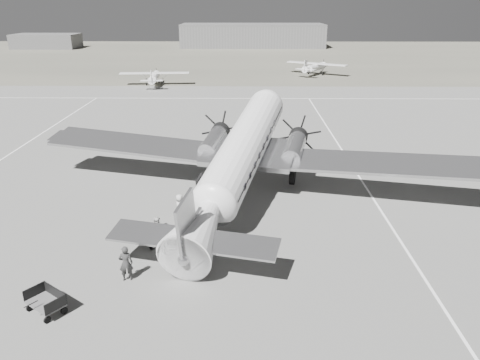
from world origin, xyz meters
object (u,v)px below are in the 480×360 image
light_plane_left (154,78)px  passenger (180,207)px  baggage_cart_near (158,237)px  shed_secondary (47,41)px  light_plane_right (315,68)px  ramp_agent (158,230)px  hangar_main (253,35)px  baggage_cart_far (46,303)px  ground_crew (126,263)px  dc3_airliner (240,158)px

light_plane_left → passenger: 50.87m
baggage_cart_near → shed_secondary: bearing=79.9°
shed_secondary → passenger: 126.30m
light_plane_right → ramp_agent: size_ratio=7.04×
hangar_main → baggage_cart_far: (-10.56, -128.62, -2.79)m
shed_secondary → passenger: shed_secondary is taller
light_plane_left → ramp_agent: (9.94, -52.91, -0.33)m
ground_crew → dc3_airliner: bearing=-129.3°
hangar_main → ramp_agent: size_ratio=25.22×
light_plane_right → passenger: 64.04m
shed_secondary → passenger: (54.06, -114.14, -1.16)m
light_plane_left → dc3_airliner: bearing=-77.5°
hangar_main → ground_crew: hangar_main is taller
baggage_cart_far → passenger: bearing=100.5°
dc3_airliner → ramp_agent: size_ratio=19.10×
baggage_cart_far → ramp_agent: 7.36m
light_plane_right → baggage_cart_far: bearing=-75.5°
hangar_main → light_plane_right: size_ratio=3.58×
light_plane_right → ground_crew: bearing=-73.8°
light_plane_left → passenger: size_ratio=6.72×
light_plane_left → ramp_agent: bearing=-84.1°
hangar_main → dc3_airliner: 115.99m
hangar_main → shed_secondary: bearing=-175.2°
dc3_airliner → baggage_cart_far: dc3_airliner is taller
baggage_cart_near → ramp_agent: bearing=41.5°
passenger → baggage_cart_far: bearing=154.6°
ground_crew → passenger: bearing=-114.8°
light_plane_right → ground_crew: size_ratio=6.35×
light_plane_left → passenger: (10.74, -49.72, -0.33)m
dc3_airliner → light_plane_right: (13.17, 58.59, -1.81)m
baggage_cart_far → ramp_agent: (3.82, 6.28, 0.32)m
hangar_main → baggage_cart_near: 122.59m
light_plane_left → hangar_main: bearing=71.7°
shed_secondary → ground_crew: 131.84m
light_plane_left → ramp_agent: light_plane_left is taller
light_plane_right → baggage_cart_far: 74.42m
light_plane_right → ramp_agent: 67.33m
light_plane_right → baggage_cart_near: light_plane_right is taller
baggage_cart_far → ramp_agent: ramp_agent is taller
ramp_agent → passenger: (0.79, 3.19, 0.00)m
light_plane_right → light_plane_left: bearing=-125.1°
ramp_agent → baggage_cart_far: bearing=153.9°
shed_secondary → ramp_agent: shed_secondary is taller
hangar_main → shed_secondary: size_ratio=2.33×
shed_secondary → light_plane_right: shed_secondary is taller
light_plane_left → baggage_cart_far: size_ratio=6.22×
dc3_airliner → ground_crew: bearing=-104.5°
light_plane_left → ground_crew: light_plane_left is taller
light_plane_right → baggage_cart_near: bearing=-73.9°
shed_secondary → light_plane_right: 88.19m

